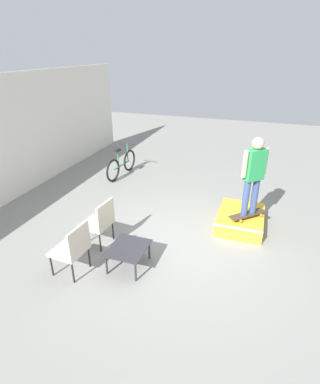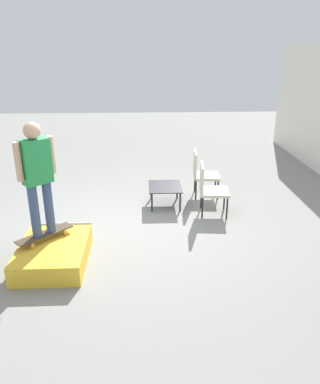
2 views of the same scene
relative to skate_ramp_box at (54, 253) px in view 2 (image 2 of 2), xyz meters
The scene contains 7 objects.
ground_plane 1.50m from the skate_ramp_box, 137.08° to the left, with size 24.00×24.00×0.00m, color gray.
skate_ramp_box is the anchor object (origin of this frame).
skateboard_on_ramp 0.30m from the skate_ramp_box, 136.97° to the right, with size 0.74×0.75×0.07m.
person_skater 1.20m from the skate_ramp_box, 136.97° to the right, with size 0.41×0.44×1.61m.
coffee_table 2.67m from the skate_ramp_box, 139.65° to the left, with size 0.73×0.63×0.39m.
patio_chair_left 3.55m from the skate_ramp_box, 134.74° to the left, with size 0.56×0.56×0.94m.
patio_chair_right 2.99m from the skate_ramp_box, 122.38° to the left, with size 0.57×0.57×0.94m.
Camera 2 is at (5.84, 0.29, 2.91)m, focal length 35.00 mm.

